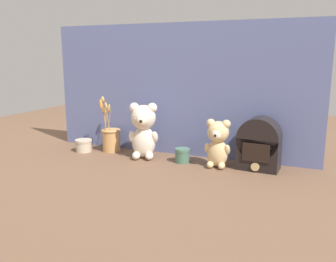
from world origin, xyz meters
name	(u,v)px	position (x,y,z in m)	size (l,w,h in m)	color
ground_plane	(167,161)	(0.00, 0.00, 0.00)	(4.00, 4.00, 0.00)	brown
backdrop_wall	(178,90)	(0.00, 0.17, 0.37)	(1.57, 0.02, 0.74)	slate
teddy_bear_large	(143,130)	(-0.15, 0.02, 0.16)	(0.17, 0.16, 0.31)	beige
teddy_bear_medium	(218,142)	(0.28, 0.01, 0.13)	(0.13, 0.13, 0.25)	#DBBC84
flower_vase	(111,138)	(-0.39, 0.07, 0.08)	(0.12, 0.12, 0.33)	tan
vintage_radio	(259,145)	(0.48, 0.05, 0.13)	(0.21, 0.14, 0.26)	black
decorative_tin_tall	(182,155)	(0.08, 0.02, 0.04)	(0.08, 0.08, 0.08)	#47705B
decorative_tin_short	(84,145)	(-0.54, 0.00, 0.04)	(0.10, 0.10, 0.07)	beige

